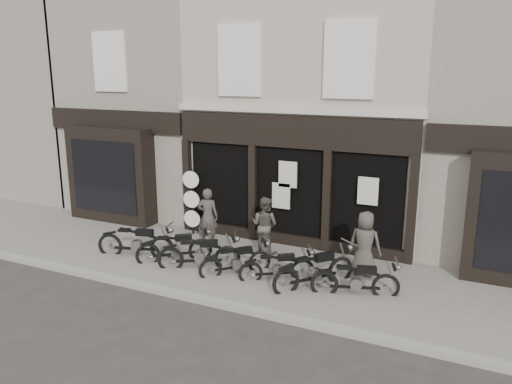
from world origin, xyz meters
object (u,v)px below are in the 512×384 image
at_px(motorcycle_6, 356,283).
at_px(man_centre, 265,225).
at_px(motorcycle_2, 200,256).
at_px(motorcycle_3, 236,263).
at_px(advert_sign_post, 192,205).
at_px(man_right, 365,244).
at_px(motorcycle_5, 315,273).
at_px(motorcycle_0, 137,245).
at_px(motorcycle_1, 175,250).
at_px(man_left, 208,216).
at_px(motorcycle_4, 278,270).

distance_m(motorcycle_6, man_centre, 3.44).
height_order(motorcycle_2, man_centre, man_centre).
bearing_deg(motorcycle_3, motorcycle_2, 137.64).
bearing_deg(motorcycle_6, advert_sign_post, 141.30).
distance_m(man_centre, man_right, 2.93).
relative_size(motorcycle_3, motorcycle_5, 0.81).
bearing_deg(motorcycle_0, advert_sign_post, 63.60).
height_order(motorcycle_0, man_right, man_right).
height_order(motorcycle_2, motorcycle_6, motorcycle_2).
height_order(motorcycle_0, advert_sign_post, advert_sign_post).
xyz_separation_m(motorcycle_3, motorcycle_6, (3.07, 0.06, 0.02)).
bearing_deg(motorcycle_6, motorcycle_1, 161.17).
height_order(motorcycle_0, motorcycle_3, motorcycle_0).
bearing_deg(motorcycle_6, man_right, 76.49).
bearing_deg(advert_sign_post, motorcycle_5, -31.51).
bearing_deg(motorcycle_6, man_centre, 133.90).
xyz_separation_m(motorcycle_2, motorcycle_3, (1.02, 0.09, -0.04)).
bearing_deg(motorcycle_1, motorcycle_3, -43.17).
relative_size(motorcycle_2, man_centre, 1.22).
distance_m(motorcycle_0, advert_sign_post, 2.37).
bearing_deg(motorcycle_3, motorcycle_5, -44.22).
height_order(motorcycle_5, man_right, man_right).
bearing_deg(motorcycle_5, man_centre, 90.52).
bearing_deg(motorcycle_6, man_left, 143.76).
bearing_deg(advert_sign_post, motorcycle_2, -61.79).
bearing_deg(motorcycle_0, motorcycle_5, -14.04).
relative_size(motorcycle_0, motorcycle_3, 1.39).
bearing_deg(motorcycle_0, motorcycle_2, -16.03).
bearing_deg(advert_sign_post, motorcycle_4, -36.87).
relative_size(motorcycle_0, advert_sign_post, 0.98).
bearing_deg(motorcycle_0, man_centre, 12.60).
xyz_separation_m(motorcycle_0, advert_sign_post, (0.40, 2.24, 0.65)).
bearing_deg(motorcycle_5, motorcycle_2, 131.17).
bearing_deg(motorcycle_4, motorcycle_1, 147.02).
bearing_deg(man_centre, motorcycle_6, 157.81).
bearing_deg(motorcycle_5, man_left, 106.43).
relative_size(motorcycle_6, advert_sign_post, 0.89).
height_order(motorcycle_4, man_left, man_left).
height_order(motorcycle_0, motorcycle_5, motorcycle_5).
xyz_separation_m(motorcycle_1, advert_sign_post, (-0.76, 2.07, 0.68)).
xyz_separation_m(motorcycle_3, man_left, (-1.76, 1.59, 0.60)).
height_order(motorcycle_0, motorcycle_4, motorcycle_0).
bearing_deg(motorcycle_2, motorcycle_0, 151.18).
relative_size(motorcycle_1, motorcycle_5, 0.89).
bearing_deg(motorcycle_5, motorcycle_4, 129.14).
bearing_deg(man_right, motorcycle_3, 25.06).
relative_size(motorcycle_0, motorcycle_6, 1.11).
height_order(motorcycle_1, man_centre, man_centre).
bearing_deg(man_left, motorcycle_5, 145.83).
relative_size(motorcycle_2, advert_sign_post, 0.89).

